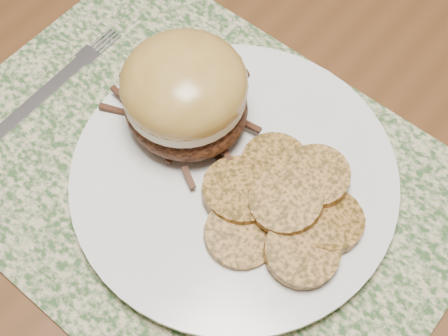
{
  "coord_description": "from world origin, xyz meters",
  "views": [
    {
      "loc": [
        0.42,
        -0.34,
        1.23
      ],
      "look_at": [
        0.26,
        -0.15,
        0.79
      ],
      "focal_mm": 50.0,
      "sensor_mm": 36.0,
      "label": 1
    }
  ],
  "objects_px": {
    "pork_sandwich": "(185,93)",
    "fork": "(58,83)",
    "dinner_plate": "(234,177)",
    "dining_table": "(137,6)"
  },
  "relations": [
    {
      "from": "dinner_plate",
      "to": "pork_sandwich",
      "type": "relative_size",
      "value": 2.09
    },
    {
      "from": "pork_sandwich",
      "to": "dinner_plate",
      "type": "bearing_deg",
      "value": -2.9
    },
    {
      "from": "dinner_plate",
      "to": "fork",
      "type": "bearing_deg",
      "value": -172.69
    },
    {
      "from": "dining_table",
      "to": "fork",
      "type": "distance_m",
      "value": 0.2
    },
    {
      "from": "pork_sandwich",
      "to": "fork",
      "type": "xyz_separation_m",
      "value": [
        -0.13,
        -0.04,
        -0.05
      ]
    },
    {
      "from": "pork_sandwich",
      "to": "fork",
      "type": "bearing_deg",
      "value": -153.17
    },
    {
      "from": "dinner_plate",
      "to": "pork_sandwich",
      "type": "distance_m",
      "value": 0.08
    },
    {
      "from": "dining_table",
      "to": "dinner_plate",
      "type": "height_order",
      "value": "dinner_plate"
    },
    {
      "from": "dining_table",
      "to": "pork_sandwich",
      "type": "xyz_separation_m",
      "value": [
        0.2,
        -0.13,
        0.14
      ]
    },
    {
      "from": "dinner_plate",
      "to": "fork",
      "type": "distance_m",
      "value": 0.19
    }
  ]
}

